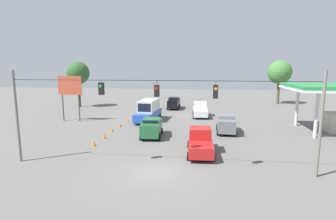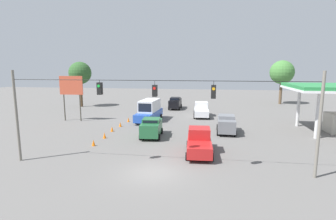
# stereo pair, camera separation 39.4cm
# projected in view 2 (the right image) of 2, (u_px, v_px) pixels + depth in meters

# --- Properties ---
(ground_plane) EXTENTS (140.00, 140.00, 0.00)m
(ground_plane) POSITION_uv_depth(u_px,v_px,m) (153.00, 173.00, 18.19)
(ground_plane) COLOR #605E5B
(overhead_signal_span) EXTENTS (21.78, 0.38, 7.04)m
(overhead_signal_span) POSITION_uv_depth(u_px,v_px,m) (155.00, 109.00, 18.28)
(overhead_signal_span) COLOR slate
(overhead_signal_span) RESTS_ON ground_plane
(box_truck_blue_withflow_far) EXTENTS (2.77, 6.84, 2.86)m
(box_truck_blue_withflow_far) POSITION_uv_depth(u_px,v_px,m) (149.00, 110.00, 35.67)
(box_truck_blue_withflow_far) COLOR #234CB2
(box_truck_blue_withflow_far) RESTS_ON ground_plane
(pickup_truck_white_oncoming_deep) EXTENTS (2.42, 5.16, 2.12)m
(pickup_truck_white_oncoming_deep) POSITION_uv_depth(u_px,v_px,m) (201.00, 110.00, 38.68)
(pickup_truck_white_oncoming_deep) COLOR silver
(pickup_truck_white_oncoming_deep) RESTS_ON ground_plane
(sedan_black_withflow_deep) EXTENTS (2.05, 4.53, 2.00)m
(sedan_black_withflow_deep) POSITION_uv_depth(u_px,v_px,m) (175.00, 103.00, 45.98)
(sedan_black_withflow_deep) COLOR black
(sedan_black_withflow_deep) RESTS_ON ground_plane
(sedan_green_withflow_mid) EXTENTS (2.32, 4.24, 1.97)m
(sedan_green_withflow_mid) POSITION_uv_depth(u_px,v_px,m) (151.00, 127.00, 27.44)
(sedan_green_withflow_mid) COLOR #236038
(sedan_green_withflow_mid) RESTS_ON ground_plane
(sedan_grey_oncoming_far) EXTENTS (2.16, 4.19, 2.01)m
(sedan_grey_oncoming_far) POSITION_uv_depth(u_px,v_px,m) (226.00, 124.00, 29.05)
(sedan_grey_oncoming_far) COLOR slate
(sedan_grey_oncoming_far) RESTS_ON ground_plane
(pickup_truck_red_crossing_near) EXTENTS (2.37, 5.10, 2.12)m
(pickup_truck_red_crossing_near) POSITION_uv_depth(u_px,v_px,m) (199.00, 142.00, 22.12)
(pickup_truck_red_crossing_near) COLOR red
(pickup_truck_red_crossing_near) RESTS_ON ground_plane
(traffic_cone_nearest) EXTENTS (0.32, 0.32, 0.60)m
(traffic_cone_nearest) POSITION_uv_depth(u_px,v_px,m) (93.00, 143.00, 24.33)
(traffic_cone_nearest) COLOR orange
(traffic_cone_nearest) RESTS_ON ground_plane
(traffic_cone_second) EXTENTS (0.32, 0.32, 0.60)m
(traffic_cone_second) POSITION_uv_depth(u_px,v_px,m) (104.00, 135.00, 26.93)
(traffic_cone_second) COLOR orange
(traffic_cone_second) RESTS_ON ground_plane
(traffic_cone_third) EXTENTS (0.32, 0.32, 0.60)m
(traffic_cone_third) POSITION_uv_depth(u_px,v_px,m) (112.00, 129.00, 29.75)
(traffic_cone_third) COLOR orange
(traffic_cone_third) RESTS_ON ground_plane
(traffic_cone_fourth) EXTENTS (0.32, 0.32, 0.60)m
(traffic_cone_fourth) POSITION_uv_depth(u_px,v_px,m) (120.00, 124.00, 32.18)
(traffic_cone_fourth) COLOR orange
(traffic_cone_fourth) RESTS_ON ground_plane
(traffic_cone_fifth) EXTENTS (0.32, 0.32, 0.60)m
(traffic_cone_fifth) POSITION_uv_depth(u_px,v_px,m) (128.00, 120.00, 35.01)
(traffic_cone_fifth) COLOR orange
(traffic_cone_fifth) RESTS_ON ground_plane
(roadside_billboard) EXTENTS (3.28, 0.16, 6.08)m
(roadside_billboard) POSITION_uv_depth(u_px,v_px,m) (71.00, 89.00, 35.12)
(roadside_billboard) COLOR #4C473D
(roadside_billboard) RESTS_ON ground_plane
(tree_horizon_left) EXTENTS (4.59, 4.59, 8.56)m
(tree_horizon_left) POSITION_uv_depth(u_px,v_px,m) (282.00, 73.00, 51.05)
(tree_horizon_left) COLOR brown
(tree_horizon_left) RESTS_ON ground_plane
(tree_horizon_right) EXTENTS (4.03, 4.03, 8.22)m
(tree_horizon_right) POSITION_uv_depth(u_px,v_px,m) (80.00, 73.00, 47.58)
(tree_horizon_right) COLOR #4C3823
(tree_horizon_right) RESTS_ON ground_plane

